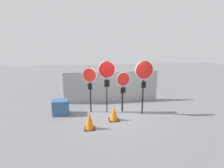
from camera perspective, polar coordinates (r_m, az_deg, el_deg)
ground_plane at (r=8.65m, az=1.65°, el=-9.37°), size 40.00×40.00×0.00m
fence_back at (r=10.02m, az=-0.10°, el=-0.88°), size 5.40×0.12×1.77m
stop_sign_0 at (r=8.32m, az=-7.28°, el=1.36°), size 0.66×0.26×2.25m
stop_sign_1 at (r=8.16m, az=-1.70°, el=3.50°), size 0.82×0.12×2.54m
stop_sign_2 at (r=8.38m, az=3.61°, el=-0.14°), size 0.68×0.21×2.00m
stop_sign_3 at (r=8.11m, az=10.42°, el=2.84°), size 0.87×0.16×2.57m
traffic_cone_0 at (r=7.06m, az=-7.37°, el=-11.65°), size 0.41×0.41×0.74m
traffic_cone_1 at (r=7.77m, az=0.60°, el=-9.55°), size 0.46×0.46×0.64m
storage_crate at (r=8.72m, az=-16.40°, el=-7.28°), size 0.71×0.61×0.70m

